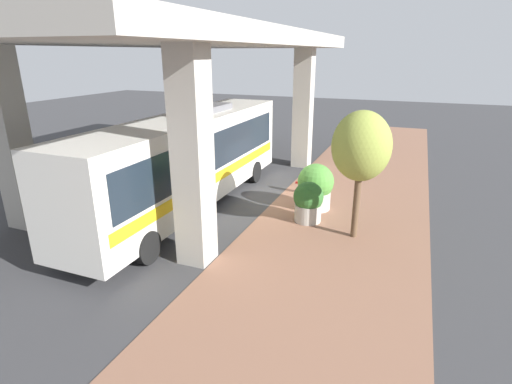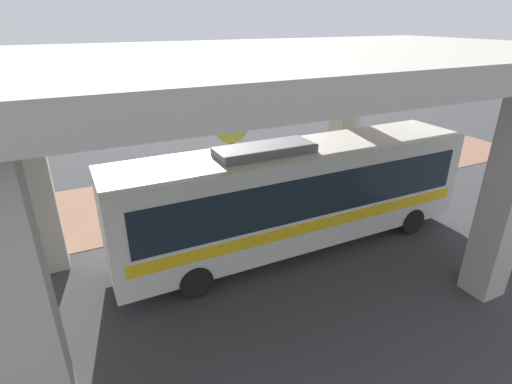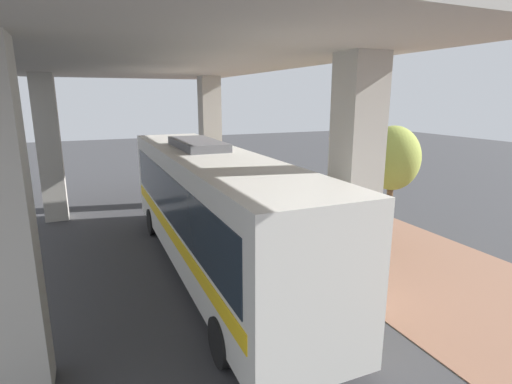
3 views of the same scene
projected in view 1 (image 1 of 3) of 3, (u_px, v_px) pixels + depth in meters
ground_plane at (276, 200)px, 16.79m from camera, size 80.00×80.00×0.00m
sidewalk_strip at (347, 210)px, 15.73m from camera, size 6.00×40.00×0.02m
overpass at (185, 52)px, 16.24m from camera, size 9.40×19.36×6.72m
bus at (188, 157)px, 15.33m from camera, size 2.55×12.43×3.86m
fire_hydrant at (301, 183)px, 17.50m from camera, size 0.48×0.23×0.89m
planter_front at (308, 202)px, 14.44m from camera, size 1.09×1.09×1.51m
planter_middle at (315, 187)px, 15.58m from camera, size 1.41×1.41×1.83m
street_tree_near at (361, 147)px, 12.44m from camera, size 1.86×1.86×4.23m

